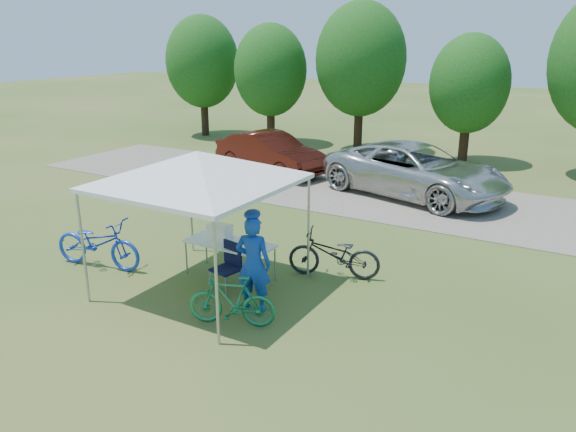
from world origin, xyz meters
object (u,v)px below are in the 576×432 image
at_px(bike_green, 232,300).
at_px(cooler, 220,233).
at_px(bike_blue, 98,243).
at_px(sedan, 270,153).
at_px(folding_chair, 229,262).
at_px(cyclist, 253,264).
at_px(minivan, 415,170).
at_px(bike_dark, 334,254).
at_px(folding_table, 230,244).

bearing_deg(bike_green, cooler, -158.30).
bearing_deg(bike_blue, sedan, -1.57).
xyz_separation_m(folding_chair, bike_blue, (-3.04, -0.51, -0.02)).
xyz_separation_m(cyclist, bike_green, (-0.00, -0.67, -0.43)).
bearing_deg(cyclist, folding_chair, -43.46).
height_order(cyclist, minivan, cyclist).
bearing_deg(minivan, folding_chair, -171.54).
xyz_separation_m(cyclist, bike_dark, (0.62, 2.00, -0.39)).
xyz_separation_m(bike_blue, sedan, (-1.40, 9.09, 0.20)).
relative_size(folding_chair, bike_blue, 0.46).
xyz_separation_m(bike_blue, bike_dark, (4.54, 2.04, -0.05)).
distance_m(bike_blue, bike_green, 3.97).
bearing_deg(folding_table, cyclist, -37.83).
bearing_deg(cyclist, bike_dark, -122.13).
bearing_deg(folding_table, minivan, 80.56).
height_order(cyclist, bike_blue, cyclist).
bearing_deg(sedan, bike_dark, -126.04).
bearing_deg(folding_chair, cooler, 152.12).
xyz_separation_m(cooler, minivan, (1.52, 7.78, -0.11)).
distance_m(bike_green, bike_dark, 2.74).
height_order(folding_table, bike_blue, bike_blue).
distance_m(folding_chair, bike_blue, 3.09).
distance_m(folding_table, cyclist, 1.52).
bearing_deg(cyclist, minivan, -105.67).
bearing_deg(cooler, folding_chair, -39.70).
bearing_deg(cyclist, cooler, -48.13).
height_order(cyclist, bike_green, cyclist).
bearing_deg(bike_green, bike_blue, -119.09).
relative_size(folding_table, sedan, 0.42).
bearing_deg(bike_blue, bike_dark, -76.14).
height_order(folding_chair, sedan, sedan).
relative_size(folding_table, minivan, 0.32).
xyz_separation_m(cooler, bike_green, (1.42, -1.60, -0.47)).
bearing_deg(bike_green, cyclist, 159.62).
xyz_separation_m(folding_table, bike_dark, (1.81, 1.07, -0.22)).
xyz_separation_m(cooler, sedan, (-3.90, 8.12, -0.19)).
distance_m(bike_blue, minivan, 9.63).
bearing_deg(sedan, bike_blue, -157.38).
bearing_deg(bike_dark, sedan, -157.18).
relative_size(folding_chair, cooler, 2.02).
bearing_deg(folding_table, bike_blue, -160.47).
height_order(bike_green, minivan, minivan).
bearing_deg(cooler, minivan, 78.93).
distance_m(minivan, sedan, 5.43).
bearing_deg(folding_chair, bike_green, -40.75).
bearing_deg(folding_table, sedan, 116.93).
relative_size(folding_table, bike_blue, 0.90).
relative_size(cooler, cyclist, 0.26).
height_order(folding_chair, bike_green, folding_chair).
xyz_separation_m(bike_dark, sedan, (-5.94, 7.05, 0.24)).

